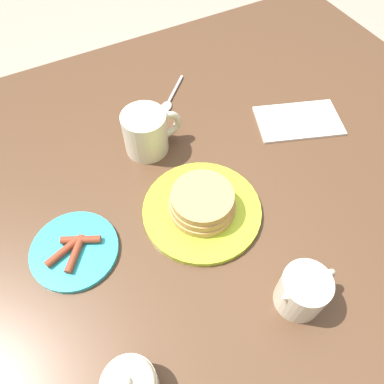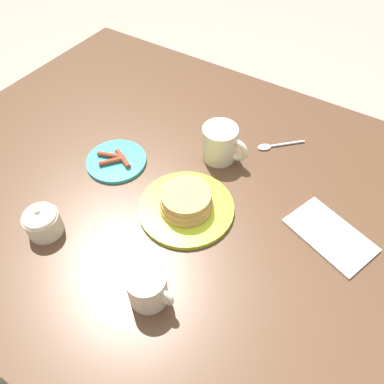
% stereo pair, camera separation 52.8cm
% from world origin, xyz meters
% --- Properties ---
extents(ground_plane, '(8.00, 8.00, 0.00)m').
position_xyz_m(ground_plane, '(0.00, 0.00, 0.00)').
color(ground_plane, gray).
extents(dining_table, '(1.50, 1.09, 0.74)m').
position_xyz_m(dining_table, '(0.00, 0.00, 0.64)').
color(dining_table, '#4C3321').
rests_on(dining_table, ground_plane).
extents(pancake_plate, '(0.23, 0.23, 0.06)m').
position_xyz_m(pancake_plate, '(0.03, -0.05, 0.76)').
color(pancake_plate, '#AAC628').
rests_on(pancake_plate, dining_table).
extents(side_plate_bacon, '(0.16, 0.16, 0.02)m').
position_xyz_m(side_plate_bacon, '(-0.22, -0.02, 0.75)').
color(side_plate_bacon, '#2DADBC').
rests_on(side_plate_bacon, dining_table).
extents(coffee_mug, '(0.13, 0.09, 0.10)m').
position_xyz_m(coffee_mug, '(0.01, 0.15, 0.79)').
color(coffee_mug, beige).
rests_on(coffee_mug, dining_table).
extents(creamer_pitcher, '(0.12, 0.08, 0.09)m').
position_xyz_m(creamer_pitcher, '(0.08, -0.28, 0.78)').
color(creamer_pitcher, beige).
rests_on(creamer_pitcher, dining_table).
extents(sugar_bowl, '(0.08, 0.08, 0.08)m').
position_xyz_m(sugar_bowl, '(-0.21, -0.28, 0.78)').
color(sugar_bowl, beige).
rests_on(sugar_bowl, dining_table).
extents(napkin, '(0.22, 0.17, 0.01)m').
position_xyz_m(napkin, '(0.34, 0.06, 0.74)').
color(napkin, silver).
rests_on(napkin, dining_table).
extents(spoon, '(0.11, 0.11, 0.01)m').
position_xyz_m(spoon, '(0.11, 0.26, 0.74)').
color(spoon, silver).
rests_on(spoon, dining_table).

